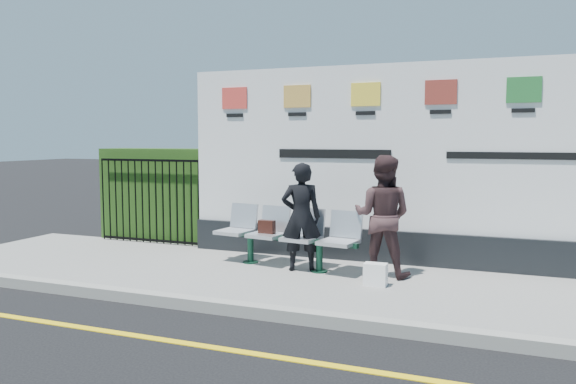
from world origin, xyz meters
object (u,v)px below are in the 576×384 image
at_px(woman_left, 301,217).
at_px(woman_right, 382,216).
at_px(bench, 284,251).
at_px(billboard, 439,179).

relative_size(woman_left, woman_right, 0.93).
distance_m(bench, woman_left, 0.62).
height_order(billboard, woman_left, billboard).
height_order(bench, woman_right, woman_right).
relative_size(billboard, woman_right, 4.81).
bearing_deg(billboard, woman_left, -150.58).
xyz_separation_m(bench, woman_left, (0.30, -0.09, 0.53)).
bearing_deg(woman_left, bench, -38.18).
xyz_separation_m(billboard, bench, (-2.09, -0.92, -1.06)).
relative_size(billboard, woman_left, 5.16).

